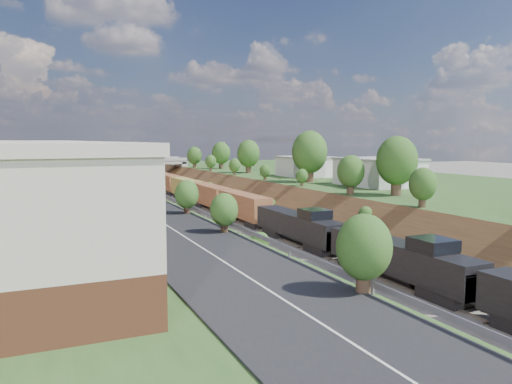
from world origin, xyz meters
name	(u,v)px	position (x,y,z in m)	size (l,w,h in m)	color
platform_right	(393,194)	(33.00, 60.00, 2.50)	(44.00, 180.00, 5.00)	#2E4F20
embankment_left	(146,225)	(-11.00, 60.00, 0.00)	(7.07, 180.00, 7.07)	brown
embankment_right	(283,215)	(11.00, 60.00, 0.00)	(7.07, 180.00, 7.07)	brown
rail_left_track	(202,220)	(-2.60, 60.00, 0.09)	(1.58, 180.00, 0.18)	gray
rail_right_track	(234,218)	(2.60, 60.00, 0.09)	(1.58, 180.00, 0.18)	gray
road	(112,191)	(-15.50, 60.00, 5.05)	(8.00, 180.00, 0.10)	black
guardrail	(142,186)	(-11.40, 59.80, 5.55)	(0.10, 171.00, 0.70)	#99999E
commercial_building	(0,181)	(-28.00, 38.00, 8.51)	(14.30, 62.30, 7.00)	brown
overpass	(138,167)	(0.00, 122.00, 4.92)	(24.50, 8.30, 7.40)	gray
white_building_near	(378,173)	(23.50, 52.00, 7.00)	(9.00, 12.00, 4.00)	silver
white_building_far	(305,167)	(23.00, 74.00, 6.80)	(8.00, 10.00, 3.60)	silver
tree_right_large	(397,161)	(17.00, 40.00, 9.38)	(5.25, 5.25, 7.61)	#473323
tree_left_crest	(253,215)	(-11.80, 20.00, 7.04)	(2.45, 2.45, 3.55)	#473323
freight_train	(199,192)	(2.60, 78.01, 2.46)	(2.78, 157.51, 4.55)	black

